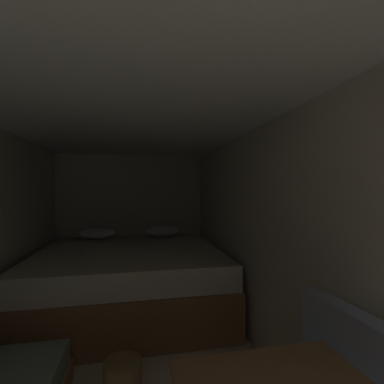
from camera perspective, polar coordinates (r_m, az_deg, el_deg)
The scene contains 6 objects.
ground_plane at distance 2.59m, azimuth -13.11°, elevation -33.15°, with size 6.63×6.63×0.00m, color beige.
wall_back at distance 4.52m, azimuth -12.37°, elevation -5.17°, with size 2.33×0.05×1.99m, color beige.
wall_right at distance 2.46m, azimuth 14.95°, elevation -9.89°, with size 0.05×4.63×1.99m, color beige.
ceiling_slab at distance 2.24m, azimuth -13.20°, elevation 15.44°, with size 2.33×4.63×0.05m, color white.
bed at distance 3.59m, azimuth -12.58°, elevation -16.86°, with size 2.11×2.03×0.89m.
wicker_basket at distance 2.44m, azimuth -14.05°, elevation -32.67°, with size 0.27×0.27×0.21m.
Camera 1 is at (0.06, -0.34, 1.43)m, focal length 26.00 mm.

